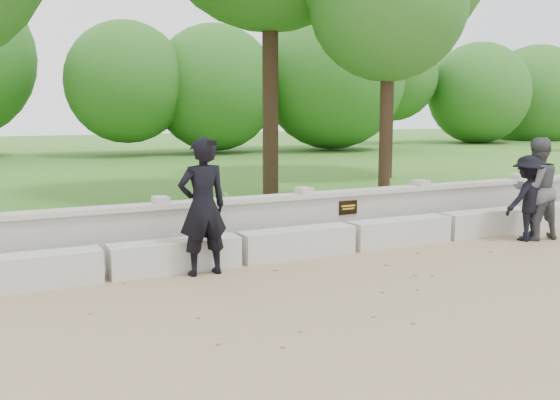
# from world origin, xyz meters

# --- Properties ---
(ground) EXTENTS (80.00, 80.00, 0.00)m
(ground) POSITION_xyz_m (0.00, 0.00, 0.00)
(ground) COLOR #8C7556
(ground) RESTS_ON ground
(lawn) EXTENTS (40.00, 22.00, 0.25)m
(lawn) POSITION_xyz_m (0.00, 14.00, 0.12)
(lawn) COLOR #315B1F
(lawn) RESTS_ON ground
(concrete_bench) EXTENTS (11.90, 0.45, 0.45)m
(concrete_bench) POSITION_xyz_m (0.00, 1.90, 0.22)
(concrete_bench) COLOR beige
(concrete_bench) RESTS_ON ground
(parapet_wall) EXTENTS (12.50, 0.35, 0.90)m
(parapet_wall) POSITION_xyz_m (0.00, 2.60, 0.46)
(parapet_wall) COLOR #B9B7AF
(parapet_wall) RESTS_ON ground
(man_main) EXTENTS (0.73, 0.65, 1.95)m
(man_main) POSITION_xyz_m (-2.70, 1.54, 0.97)
(man_main) COLOR black
(man_main) RESTS_ON ground
(visitor_left) EXTENTS (0.97, 0.80, 1.83)m
(visitor_left) POSITION_xyz_m (3.44, 1.20, 0.92)
(visitor_left) COLOR #45464B
(visitor_left) RESTS_ON ground
(visitor_mid) EXTENTS (1.02, 0.63, 1.52)m
(visitor_mid) POSITION_xyz_m (3.25, 1.19, 0.76)
(visitor_mid) COLOR black
(visitor_mid) RESTS_ON ground
(shrub_a) EXTENTS (0.40, 0.33, 0.66)m
(shrub_a) POSITION_xyz_m (-1.62, 3.30, 0.58)
(shrub_a) COLOR #3D8C2F
(shrub_a) RESTS_ON lawn
(shrub_b) EXTENTS (0.38, 0.38, 0.54)m
(shrub_b) POSITION_xyz_m (2.59, 4.37, 0.52)
(shrub_b) COLOR #3D8C2F
(shrub_b) RESTS_ON lawn
(shrub_c) EXTENTS (0.62, 0.63, 0.53)m
(shrub_c) POSITION_xyz_m (3.80, 3.30, 0.51)
(shrub_c) COLOR #3D8C2F
(shrub_c) RESTS_ON lawn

